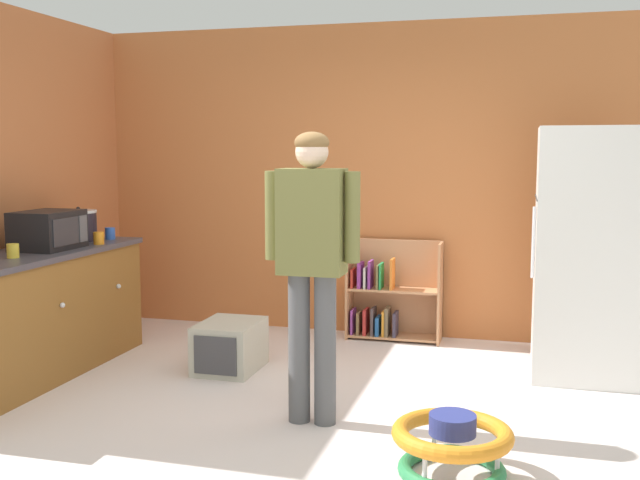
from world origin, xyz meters
The scene contains 14 objects.
ground_plane centered at (0.00, 0.00, 0.00)m, with size 12.00×12.00×0.00m, color silver.
back_wall centered at (0.00, 2.33, 1.35)m, with size 5.20×0.06×2.70m, color #C26E3B.
left_side_wall centered at (-2.63, 0.80, 1.35)m, with size 0.06×2.99×2.70m, color #C16C3D.
kitchen_counter centered at (-2.20, 0.29, 0.45)m, with size 0.65×2.27×0.90m.
refrigerator centered at (1.60, 1.43, 0.89)m, with size 0.73×0.68×1.78m.
bookshelf centered at (0.07, 2.14, 0.36)m, with size 0.80×0.28×0.85m.
standing_person centered at (-0.03, 0.04, 1.03)m, with size 0.57×0.22×1.72m.
baby_walker centered at (0.85, -0.50, 0.16)m, with size 0.60×0.60×0.32m.
pet_carrier centered at (-0.91, 0.91, 0.18)m, with size 0.42×0.55×0.36m.
microwave centered at (-2.18, 0.58, 1.04)m, with size 0.37×0.48×0.28m.
crock_pot centered at (-2.25, 1.08, 1.02)m, with size 0.28×0.28×0.27m.
yellow_cup centered at (-2.14, 0.13, 0.95)m, with size 0.08×0.08×0.10m, color yellow.
blue_cup centered at (-2.07, 1.25, 0.95)m, with size 0.08×0.08×0.10m, color blue.
orange_cup centered at (-1.98, 0.93, 0.95)m, with size 0.08×0.08×0.10m, color orange.
Camera 1 is at (1.14, -4.11, 1.62)m, focal length 41.95 mm.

